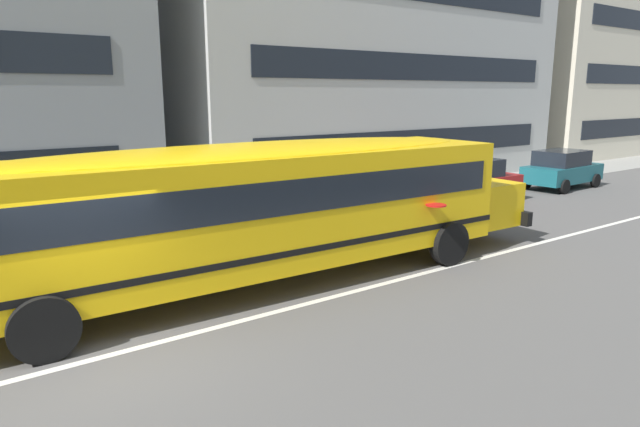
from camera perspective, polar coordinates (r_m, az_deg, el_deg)
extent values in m
plane|color=#54514F|center=(9.61, -21.92, -13.60)|extent=(400.00, 400.00, 0.00)
cube|color=gray|center=(16.66, -28.29, -3.32)|extent=(120.00, 3.00, 0.01)
cube|color=silver|center=(9.61, -21.92, -13.58)|extent=(110.00, 0.16, 0.01)
cube|color=yellow|center=(11.82, -6.32, 0.62)|extent=(11.66, 2.97, 2.32)
cube|color=yellow|center=(16.06, 15.16, 1.23)|extent=(1.75, 2.26, 1.16)
cube|color=black|center=(16.77, 16.98, 0.22)|extent=(0.29, 2.64, 0.38)
cube|color=black|center=(11.74, -6.36, 2.61)|extent=(10.97, 2.99, 0.67)
cube|color=black|center=(11.97, -6.24, -2.59)|extent=(11.68, 3.00, 0.13)
ellipsoid|color=yellow|center=(11.64, -6.45, 6.22)|extent=(11.19, 2.74, 0.38)
cylinder|color=red|center=(12.85, 11.75, 0.84)|extent=(0.48, 0.48, 0.03)
cylinder|color=black|center=(15.55, 5.95, -0.94)|extent=(1.06, 0.33, 1.05)
cylinder|color=black|center=(13.70, 13.03, -2.99)|extent=(1.06, 0.33, 1.05)
cylinder|color=black|center=(12.14, -28.11, -6.12)|extent=(1.06, 0.33, 1.05)
cylinder|color=black|center=(9.66, -26.32, -10.47)|extent=(1.06, 0.33, 1.05)
cube|color=#195B66|center=(26.37, 23.45, 3.80)|extent=(3.97, 1.87, 0.70)
cube|color=black|center=(26.16, 23.41, 5.22)|extent=(2.27, 1.66, 0.64)
cylinder|color=black|center=(27.95, 23.14, 3.52)|extent=(0.61, 0.21, 0.60)
cylinder|color=black|center=(27.19, 26.27, 3.02)|extent=(0.61, 0.21, 0.60)
cylinder|color=black|center=(25.72, 20.33, 3.06)|extent=(0.61, 0.21, 0.60)
cylinder|color=black|center=(24.89, 23.66, 2.52)|extent=(0.61, 0.21, 0.60)
cube|color=maroon|center=(21.73, 15.15, 2.79)|extent=(3.94, 1.80, 0.70)
cube|color=black|center=(21.53, 14.99, 4.51)|extent=(2.24, 1.62, 0.64)
cylinder|color=black|center=(23.31, 15.63, 2.50)|extent=(0.60, 0.20, 0.60)
cylinder|color=black|center=(22.27, 18.95, 1.85)|extent=(0.60, 0.20, 0.60)
cylinder|color=black|center=(21.41, 11.10, 1.90)|extent=(0.60, 0.20, 0.60)
cylinder|color=black|center=(20.28, 14.50, 1.17)|extent=(0.60, 0.20, 0.60)
cube|color=black|center=(25.18, 10.00, 7.17)|extent=(16.52, 0.04, 1.10)
cube|color=black|center=(25.11, 10.27, 14.46)|extent=(16.52, 0.04, 1.10)
cube|color=beige|center=(43.96, 24.19, 14.23)|extent=(15.52, 9.92, 12.80)
cube|color=black|center=(41.61, 29.59, 7.70)|extent=(13.04, 0.04, 1.10)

